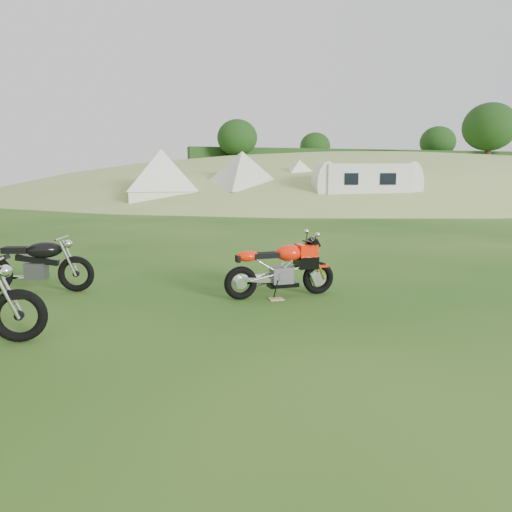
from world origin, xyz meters
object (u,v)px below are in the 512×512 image
object	(u,v)px
vintage_moto_d	(35,263)
tent_left	(162,182)
tent_mid	(242,182)
plywood_board	(276,299)
caravan	(365,188)
tent_right	(299,184)
sport_motorcycle	(280,264)

from	to	relation	value
vintage_moto_d	tent_left	distance (m)	19.05
tent_mid	tent_left	bearing A→B (deg)	153.78
plywood_board	caravan	distance (m)	18.73
tent_mid	vintage_moto_d	bearing A→B (deg)	-133.42
plywood_board	caravan	world-z (taller)	caravan
tent_right	caravan	world-z (taller)	tent_right
tent_mid	sport_motorcycle	bearing A→B (deg)	-121.55
sport_motorcycle	tent_right	distance (m)	21.70
vintage_moto_d	tent_mid	distance (m)	19.87
plywood_board	vintage_moto_d	world-z (taller)	vintage_moto_d
vintage_moto_d	tent_right	distance (m)	22.19
tent_left	plywood_board	bearing A→B (deg)	-86.29
tent_left	tent_right	xyz separation A→B (m)	(7.96, -0.11, -0.15)
sport_motorcycle	plywood_board	xyz separation A→B (m)	(-0.14, -0.18, -0.52)
sport_motorcycle	plywood_board	distance (m)	0.57
vintage_moto_d	tent_right	world-z (taller)	tent_right
sport_motorcycle	caravan	bearing A→B (deg)	56.88
sport_motorcycle	tent_mid	xyz separation A→B (m)	(4.93, 19.35, 0.93)
plywood_board	caravan	xyz separation A→B (m)	(10.44, 15.49, 1.23)
plywood_board	tent_left	world-z (taller)	tent_left
plywood_board	tent_right	xyz separation A→B (m)	(8.72, 20.09, 1.33)
plywood_board	tent_right	world-z (taller)	tent_right
tent_left	sport_motorcycle	bearing A→B (deg)	-85.92
sport_motorcycle	tent_mid	distance (m)	19.99
plywood_board	tent_mid	size ratio (longest dim) A/B	0.06
sport_motorcycle	plywood_board	bearing A→B (deg)	-126.87
plywood_board	tent_left	size ratio (longest dim) A/B	0.06
vintage_moto_d	caravan	bearing A→B (deg)	60.91
vintage_moto_d	tent_mid	xyz separation A→B (m)	(8.75, 17.82, 0.97)
tent_mid	tent_right	size ratio (longest dim) A/B	1.09
sport_motorcycle	tent_left	distance (m)	20.06
vintage_moto_d	tent_left	xyz separation A→B (m)	(4.45, 18.49, 0.99)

